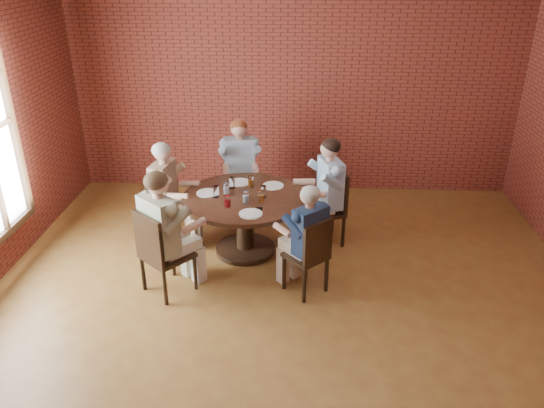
# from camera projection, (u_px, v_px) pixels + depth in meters

# --- Properties ---
(floor) EXTENTS (7.00, 7.00, 0.00)m
(floor) POSITION_uv_depth(u_px,v_px,m) (285.00, 328.00, 5.21)
(floor) COLOR olive
(floor) RESTS_ON ground
(wall_back) EXTENTS (7.00, 0.00, 7.00)m
(wall_back) POSITION_uv_depth(u_px,v_px,m) (294.00, 79.00, 7.64)
(wall_back) COLOR maroon
(wall_back) RESTS_ON ground
(dining_table) EXTENTS (1.47, 1.47, 0.75)m
(dining_table) POSITION_uv_depth(u_px,v_px,m) (245.00, 213.00, 6.34)
(dining_table) COLOR black
(dining_table) RESTS_ON floor
(chair_a) EXTENTS (0.55, 0.55, 0.95)m
(chair_a) POSITION_uv_depth(u_px,v_px,m) (331.00, 204.00, 6.59)
(chair_a) COLOR black
(chair_a) RESTS_ON floor
(diner_a) EXTENTS (0.81, 0.72, 1.36)m
(diner_a) POSITION_uv_depth(u_px,v_px,m) (325.00, 193.00, 6.50)
(diner_a) COLOR teal
(diner_a) RESTS_ON floor
(chair_b) EXTENTS (0.49, 0.49, 0.94)m
(chair_b) POSITION_uv_depth(u_px,v_px,m) (240.00, 177.00, 7.39)
(chair_b) COLOR black
(chair_b) RESTS_ON floor
(diner_b) EXTENTS (0.63, 0.73, 1.34)m
(diner_b) POSITION_uv_depth(u_px,v_px,m) (240.00, 169.00, 7.25)
(diner_b) COLOR #7E8FA0
(diner_b) RESTS_ON floor
(chair_c) EXTENTS (0.49, 0.49, 0.93)m
(chair_c) POSITION_uv_depth(u_px,v_px,m) (164.00, 206.00, 6.56)
(chair_c) COLOR black
(chair_c) RESTS_ON floor
(diner_c) EXTENTS (0.72, 0.63, 1.33)m
(diner_c) POSITION_uv_depth(u_px,v_px,m) (169.00, 195.00, 6.48)
(diner_c) COLOR brown
(diner_c) RESTS_ON floor
(chair_d) EXTENTS (0.64, 0.64, 0.97)m
(chair_d) POSITION_uv_depth(u_px,v_px,m) (159.00, 251.00, 5.54)
(chair_d) COLOR black
(chair_d) RESTS_ON floor
(diner_d) EXTENTS (0.88, 0.90, 1.40)m
(diner_d) POSITION_uv_depth(u_px,v_px,m) (165.00, 233.00, 5.53)
(diner_d) COLOR gray
(diner_d) RESTS_ON floor
(chair_e) EXTENTS (0.54, 0.54, 0.89)m
(chair_e) POSITION_uv_depth(u_px,v_px,m) (311.00, 254.00, 5.56)
(chair_e) COLOR black
(chair_e) RESTS_ON floor
(diner_e) EXTENTS (0.75, 0.75, 1.25)m
(diner_e) POSITION_uv_depth(u_px,v_px,m) (306.00, 240.00, 5.55)
(diner_e) COLOR #192947
(diner_e) RESTS_ON floor
(plate_a) EXTENTS (0.26, 0.26, 0.01)m
(plate_a) POSITION_uv_depth(u_px,v_px,m) (273.00, 186.00, 6.51)
(plate_a) COLOR white
(plate_a) RESTS_ON dining_table
(plate_b) EXTENTS (0.26, 0.26, 0.01)m
(plate_b) POSITION_uv_depth(u_px,v_px,m) (240.00, 182.00, 6.60)
(plate_b) COLOR white
(plate_b) RESTS_ON dining_table
(plate_c) EXTENTS (0.26, 0.26, 0.01)m
(plate_c) POSITION_uv_depth(u_px,v_px,m) (207.00, 193.00, 6.31)
(plate_c) COLOR white
(plate_c) RESTS_ON dining_table
(plate_d) EXTENTS (0.26, 0.26, 0.01)m
(plate_d) POSITION_uv_depth(u_px,v_px,m) (251.00, 214.00, 5.80)
(plate_d) COLOR white
(plate_d) RESTS_ON dining_table
(glass_a) EXTENTS (0.07, 0.07, 0.14)m
(glass_a) POSITION_uv_depth(u_px,v_px,m) (263.00, 191.00, 6.19)
(glass_a) COLOR white
(glass_a) RESTS_ON dining_table
(glass_b) EXTENTS (0.07, 0.07, 0.14)m
(glass_b) POSITION_uv_depth(u_px,v_px,m) (251.00, 181.00, 6.46)
(glass_b) COLOR white
(glass_b) RESTS_ON dining_table
(glass_c) EXTENTS (0.07, 0.07, 0.14)m
(glass_c) POSITION_uv_depth(u_px,v_px,m) (232.00, 183.00, 6.43)
(glass_c) COLOR white
(glass_c) RESTS_ON dining_table
(glass_d) EXTENTS (0.07, 0.07, 0.14)m
(glass_d) POSITION_uv_depth(u_px,v_px,m) (226.00, 189.00, 6.27)
(glass_d) COLOR white
(glass_d) RESTS_ON dining_table
(glass_e) EXTENTS (0.07, 0.07, 0.14)m
(glass_e) POSITION_uv_depth(u_px,v_px,m) (216.00, 192.00, 6.19)
(glass_e) COLOR white
(glass_e) RESTS_ON dining_table
(glass_f) EXTENTS (0.07, 0.07, 0.14)m
(glass_f) POSITION_uv_depth(u_px,v_px,m) (227.00, 201.00, 5.95)
(glass_f) COLOR white
(glass_f) RESTS_ON dining_table
(glass_g) EXTENTS (0.07, 0.07, 0.14)m
(glass_g) POSITION_uv_depth(u_px,v_px,m) (246.00, 197.00, 6.06)
(glass_g) COLOR white
(glass_g) RESTS_ON dining_table
(glass_h) EXTENTS (0.07, 0.07, 0.14)m
(glass_h) POSITION_uv_depth(u_px,v_px,m) (261.00, 196.00, 6.07)
(glass_h) COLOR white
(glass_h) RESTS_ON dining_table
(smartphone) EXTENTS (0.07, 0.14, 0.01)m
(smartphone) POSITION_uv_depth(u_px,v_px,m) (259.00, 210.00, 5.89)
(smartphone) COLOR black
(smartphone) RESTS_ON dining_table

